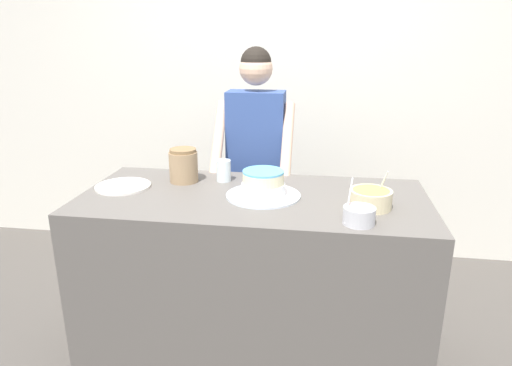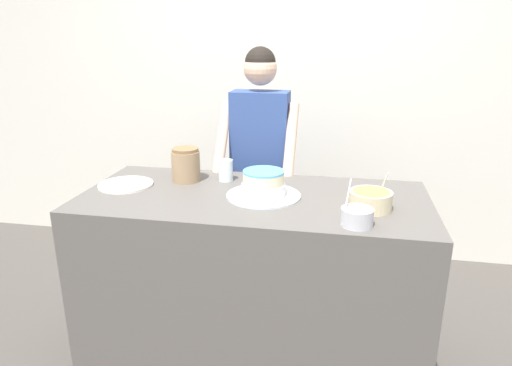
{
  "view_description": "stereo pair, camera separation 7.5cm",
  "coord_description": "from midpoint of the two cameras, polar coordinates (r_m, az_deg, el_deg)",
  "views": [
    {
      "loc": [
        0.32,
        -1.66,
        1.67
      ],
      "look_at": [
        0.02,
        0.34,
        1.01
      ],
      "focal_mm": 32.0,
      "sensor_mm": 36.0,
      "label": 1
    },
    {
      "loc": [
        0.4,
        -1.65,
        1.67
      ],
      "look_at": [
        0.02,
        0.34,
        1.01
      ],
      "focal_mm": 32.0,
      "sensor_mm": 36.0,
      "label": 2
    }
  ],
  "objects": [
    {
      "name": "wall_back",
      "position": [
        3.49,
        4.87,
        11.92
      ],
      "size": [
        10.0,
        0.05,
        2.6
      ],
      "color": "silver",
      "rests_on": "ground_plane"
    },
    {
      "name": "cake",
      "position": [
        2.16,
        1.94,
        -0.34
      ],
      "size": [
        0.36,
        0.36,
        0.13
      ],
      "color": "silver",
      "rests_on": "counter"
    },
    {
      "name": "stoneware_jar",
      "position": [
        2.41,
        -7.88,
        2.27
      ],
      "size": [
        0.15,
        0.15,
        0.18
      ],
      "color": "#9E7F5B",
      "rests_on": "counter"
    },
    {
      "name": "person_baker",
      "position": [
        2.77,
        1.26,
        3.83
      ],
      "size": [
        0.46,
        0.44,
        1.61
      ],
      "color": "#2D2D38",
      "rests_on": "ground_plane"
    },
    {
      "name": "ceramic_plate",
      "position": [
        2.41,
        -15.12,
        -0.21
      ],
      "size": [
        0.27,
        0.27,
        0.01
      ],
      "color": "white",
      "rests_on": "counter"
    },
    {
      "name": "frosting_bowl_pink",
      "position": [
        1.89,
        13.62,
        -4.04
      ],
      "size": [
        0.13,
        0.13,
        0.18
      ],
      "color": "silver",
      "rests_on": "counter"
    },
    {
      "name": "frosting_bowl_yellow",
      "position": [
        2.08,
        15.13,
        -2.01
      ],
      "size": [
        0.19,
        0.19,
        0.17
      ],
      "color": "beige",
      "rests_on": "counter"
    },
    {
      "name": "drinking_glass",
      "position": [
        2.4,
        -2.93,
        1.6
      ],
      "size": [
        0.08,
        0.08,
        0.11
      ],
      "color": "silver",
      "rests_on": "counter"
    },
    {
      "name": "counter",
      "position": [
        2.39,
        0.61,
        -12.19
      ],
      "size": [
        1.66,
        0.76,
        0.93
      ],
      "color": "#5B5651",
      "rests_on": "ground_plane"
    }
  ]
}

